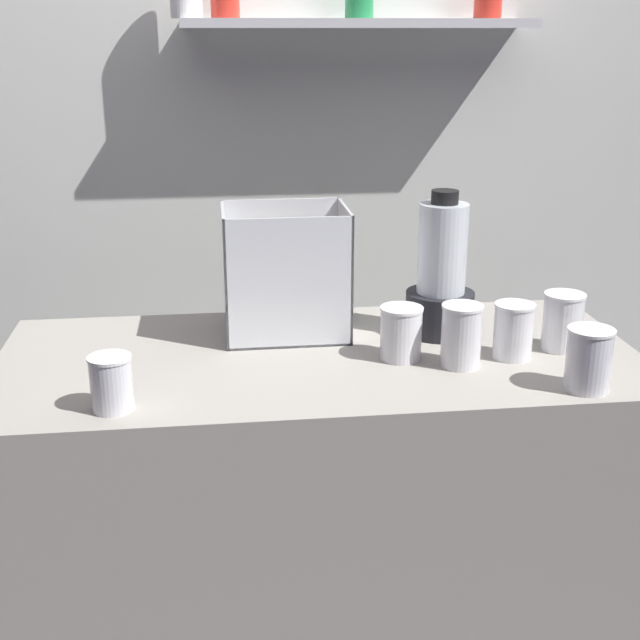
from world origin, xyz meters
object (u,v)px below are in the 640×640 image
Objects in this scene: juice_cup_beet_rightmost at (562,325)px; juice_cup_carrot_middle at (461,340)px; blender_pitcher at (441,279)px; juice_cup_carrot_far_left at (111,385)px; juice_cup_beet_far_right at (588,364)px; juice_cup_orange_left at (401,335)px; juice_cup_pomegranate_right at (513,334)px; carrot_display_bin at (286,295)px.

juice_cup_carrot_middle is at bearing -164.62° from juice_cup_beet_rightmost.
juice_cup_carrot_far_left is (-0.71, -0.34, -0.08)m from blender_pitcher.
blender_pitcher is 0.42m from juice_cup_beet_far_right.
juice_cup_carrot_far_left is 0.62m from juice_cup_orange_left.
juice_cup_pomegranate_right reaches higher than juice_cup_orange_left.
juice_cup_beet_rightmost is at bearing -17.29° from carrot_display_bin.
blender_pitcher is 2.77× the size of juice_cup_pomegranate_right.
juice_cup_carrot_middle is 0.26m from juice_cup_beet_far_right.
juice_cup_carrot_middle is 0.13m from juice_cup_pomegranate_right.
juice_cup_beet_far_right is (0.92, -0.02, 0.01)m from juice_cup_carrot_far_left.
juice_cup_pomegranate_right is at bearing -164.21° from juice_cup_beet_rightmost.
juice_cup_carrot_far_left is 0.92m from juice_cup_beet_far_right.
blender_pitcher is at bearing -7.82° from carrot_display_bin.
juice_cup_beet_rightmost reaches higher than juice_cup_carrot_far_left.
juice_cup_carrot_far_left is 0.98m from juice_cup_beet_rightmost.
juice_cup_pomegranate_right is 0.21m from juice_cup_beet_far_right.
juice_cup_beet_far_right is 0.23m from juice_cup_beet_rightmost.
blender_pitcher is 0.21m from juice_cup_orange_left.
juice_cup_carrot_middle is at bearing 144.15° from juice_cup_beet_far_right.
juice_cup_carrot_far_left is 0.85m from juice_cup_pomegranate_right.
carrot_display_bin is at bearing 139.22° from juice_cup_orange_left.
juice_cup_carrot_middle is 1.06× the size of juice_cup_beet_far_right.
juice_cup_pomegranate_right is (0.13, 0.03, -0.00)m from juice_cup_carrot_middle.
carrot_display_bin is at bearing 162.71° from juice_cup_beet_rightmost.
blender_pitcher is at bearing 124.21° from juice_cup_pomegranate_right.
juice_cup_pomegranate_right is 0.13m from juice_cup_beet_rightmost.
juice_cup_orange_left is at bearing 147.42° from juice_cup_beet_far_right.
juice_cup_carrot_far_left is at bearing 178.70° from juice_cup_beet_far_right.
juice_cup_pomegranate_right is at bearing 115.00° from juice_cup_beet_far_right.
blender_pitcher is 0.29m from juice_cup_beet_rightmost.
blender_pitcher is (0.35, -0.05, 0.04)m from carrot_display_bin.
juice_cup_pomegranate_right is at bearing 11.30° from juice_cup_carrot_far_left.
juice_cup_pomegranate_right is 0.94× the size of juice_cup_beet_rightmost.
juice_cup_carrot_middle is at bearing -25.92° from juice_cup_orange_left.
carrot_display_bin reaches higher than juice_cup_orange_left.
juice_cup_carrot_middle is at bearing -165.03° from juice_cup_pomegranate_right.
juice_cup_carrot_far_left is at bearing -168.70° from juice_cup_pomegranate_right.
juice_cup_carrot_far_left is 0.84× the size of juice_cup_beet_far_right.
juice_cup_beet_far_right is at bearing -36.17° from carrot_display_bin.
juice_cup_carrot_middle is at bearing -92.21° from blender_pitcher.
blender_pitcher reaches higher than juice_cup_beet_far_right.
juice_cup_carrot_far_left is at bearing -154.62° from blender_pitcher.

